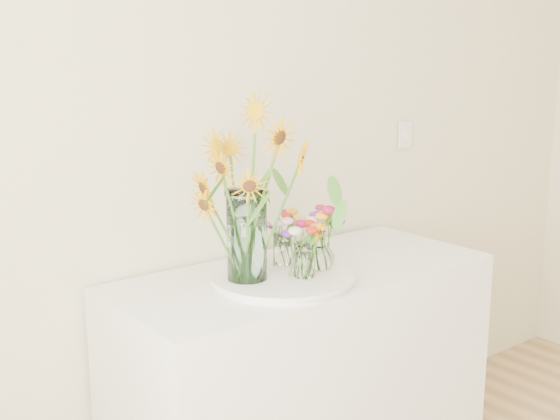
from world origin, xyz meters
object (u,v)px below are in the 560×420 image
object	(u,v)px
tray	(282,279)
small_vase_b	(320,250)
mason_jar	(247,235)
counter	(304,386)
small_vase_a	(304,261)
small_vase_c	(282,249)

from	to	relation	value
tray	small_vase_b	xyz separation A→B (m)	(0.15, -0.02, 0.08)
mason_jar	small_vase_b	bearing A→B (deg)	-12.65
tray	counter	bearing A→B (deg)	22.99
counter	tray	xyz separation A→B (m)	(-0.15, -0.07, 0.46)
tray	small_vase_a	world-z (taller)	small_vase_a
counter	tray	world-z (taller)	tray
small_vase_c	mason_jar	bearing A→B (deg)	-162.10
small_vase_a	small_vase_c	world-z (taller)	small_vase_a
counter	small_vase_b	world-z (taller)	small_vase_b
counter	small_vase_b	distance (m)	0.55
tray	small_vase_b	distance (m)	0.17
small_vase_a	tray	bearing A→B (deg)	125.05
mason_jar	small_vase_c	bearing A→B (deg)	17.90
mason_jar	small_vase_a	distance (m)	0.21
counter	small_vase_a	distance (m)	0.56
tray	small_vase_b	world-z (taller)	small_vase_b
counter	small_vase_c	size ratio (longest dim) A/B	12.25
mason_jar	small_vase_b	xyz separation A→B (m)	(0.27, -0.06, -0.08)
counter	small_vase_b	bearing A→B (deg)	-94.78
mason_jar	small_vase_a	world-z (taller)	mason_jar
tray	small_vase_a	size ratio (longest dim) A/B	3.88
tray	mason_jar	xyz separation A→B (m)	(-0.12, 0.03, 0.17)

